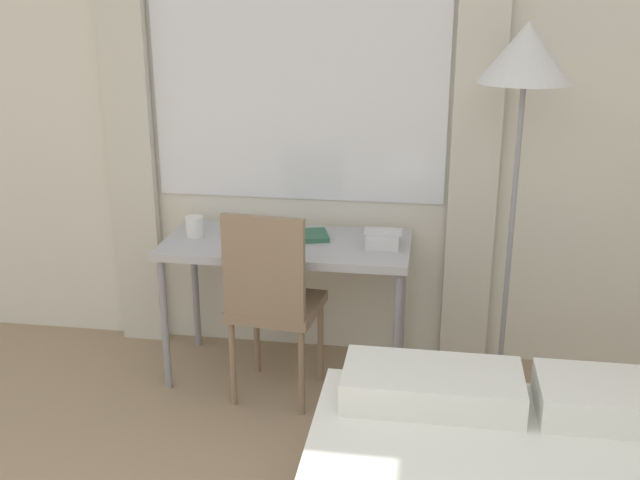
{
  "coord_description": "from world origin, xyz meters",
  "views": [
    {
      "loc": [
        0.39,
        -0.66,
        1.89
      ],
      "look_at": [
        -0.07,
        2.35,
        0.87
      ],
      "focal_mm": 42.0,
      "sensor_mm": 36.0,
      "label": 1
    }
  ],
  "objects_px": {
    "standing_lamp": "(524,78)",
    "mug": "(195,226)",
    "book": "(299,236)",
    "desk_chair": "(272,296)",
    "telephone": "(383,239)",
    "desk": "(287,253)"
  },
  "relations": [
    {
      "from": "desk_chair",
      "to": "mug",
      "type": "xyz_separation_m",
      "value": [
        -0.45,
        0.28,
        0.23
      ]
    },
    {
      "from": "desk_chair",
      "to": "mug",
      "type": "bearing_deg",
      "value": 154.3
    },
    {
      "from": "standing_lamp",
      "to": "mug",
      "type": "relative_size",
      "value": 17.71
    },
    {
      "from": "standing_lamp",
      "to": "book",
      "type": "distance_m",
      "value": 1.3
    },
    {
      "from": "mug",
      "to": "telephone",
      "type": "bearing_deg",
      "value": -0.41
    },
    {
      "from": "desk",
      "to": "desk_chair",
      "type": "distance_m",
      "value": 0.3
    },
    {
      "from": "standing_lamp",
      "to": "telephone",
      "type": "bearing_deg",
      "value": 172.62
    },
    {
      "from": "standing_lamp",
      "to": "desk",
      "type": "bearing_deg",
      "value": 176.08
    },
    {
      "from": "desk",
      "to": "mug",
      "type": "xyz_separation_m",
      "value": [
        -0.47,
        0.01,
        0.11
      ]
    },
    {
      "from": "desk_chair",
      "to": "mug",
      "type": "relative_size",
      "value": 9.6
    },
    {
      "from": "desk_chair",
      "to": "mug",
      "type": "distance_m",
      "value": 0.58
    },
    {
      "from": "desk_chair",
      "to": "book",
      "type": "relative_size",
      "value": 2.95
    },
    {
      "from": "mug",
      "to": "book",
      "type": "bearing_deg",
      "value": 4.78
    },
    {
      "from": "desk",
      "to": "desk_chair",
      "type": "relative_size",
      "value": 1.26
    },
    {
      "from": "standing_lamp",
      "to": "book",
      "type": "bearing_deg",
      "value": 172.86
    },
    {
      "from": "book",
      "to": "telephone",
      "type": "bearing_deg",
      "value": -6.79
    },
    {
      "from": "mug",
      "to": "desk_chair",
      "type": "bearing_deg",
      "value": -31.83
    },
    {
      "from": "telephone",
      "to": "mug",
      "type": "distance_m",
      "value": 0.94
    },
    {
      "from": "desk_chair",
      "to": "telephone",
      "type": "distance_m",
      "value": 0.6
    },
    {
      "from": "desk_chair",
      "to": "telephone",
      "type": "height_order",
      "value": "desk_chair"
    },
    {
      "from": "mug",
      "to": "desk",
      "type": "bearing_deg",
      "value": -1.26
    },
    {
      "from": "desk",
      "to": "telephone",
      "type": "bearing_deg",
      "value": 0.44
    }
  ]
}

